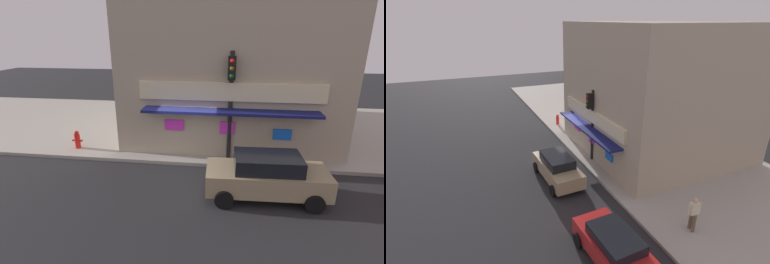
% 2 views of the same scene
% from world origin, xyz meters
% --- Properties ---
extents(ground_plane, '(65.01, 65.01, 0.00)m').
position_xyz_m(ground_plane, '(0.00, 0.00, 0.00)').
color(ground_plane, '#232326').
extents(sidewalk, '(43.34, 11.08, 0.16)m').
position_xyz_m(sidewalk, '(0.00, 5.54, 0.08)').
color(sidewalk, '#A39E93').
rests_on(sidewalk, ground_plane).
extents(corner_building, '(10.35, 10.60, 8.62)m').
position_xyz_m(corner_building, '(1.79, 5.69, 4.47)').
color(corner_building, tan).
rests_on(corner_building, sidewalk).
extents(traffic_light, '(0.32, 0.58, 4.72)m').
position_xyz_m(traffic_light, '(1.82, 0.67, 3.20)').
color(traffic_light, black).
rests_on(traffic_light, sidewalk).
extents(fire_hydrant, '(0.51, 0.27, 0.89)m').
position_xyz_m(fire_hydrant, '(-5.55, 1.00, 0.59)').
color(fire_hydrant, red).
rests_on(fire_hydrant, sidewalk).
extents(trash_can, '(0.50, 0.50, 0.82)m').
position_xyz_m(trash_can, '(-2.31, 1.81, 0.57)').
color(trash_can, '#2D2D2D').
rests_on(trash_can, sidewalk).
extents(pedestrian, '(0.42, 0.59, 1.67)m').
position_xyz_m(pedestrian, '(9.83, 1.81, 1.08)').
color(pedestrian, brown).
rests_on(pedestrian, sidewalk).
extents(potted_plant_by_doorway, '(0.54, 0.54, 0.86)m').
position_xyz_m(potted_plant_by_doorway, '(0.84, 1.85, 0.60)').
color(potted_plant_by_doorway, brown).
rests_on(potted_plant_by_doorway, sidewalk).
extents(parked_car_tan, '(4.25, 2.05, 1.62)m').
position_xyz_m(parked_car_tan, '(3.17, -2.13, 0.83)').
color(parked_car_tan, '#9E8966').
rests_on(parked_car_tan, ground_plane).
extents(parked_car_red, '(4.15, 2.11, 1.46)m').
position_xyz_m(parked_car_red, '(9.97, -2.22, 0.77)').
color(parked_car_red, '#AD1E1E').
rests_on(parked_car_red, ground_plane).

